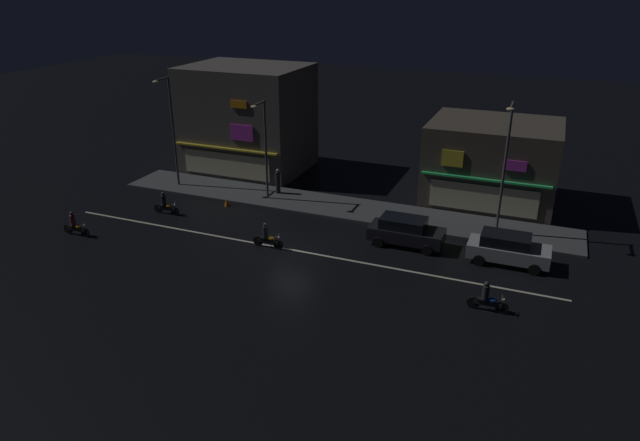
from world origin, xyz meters
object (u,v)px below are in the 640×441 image
object	(u,v)px
streetlamp_west	(171,124)
traffic_cone	(227,202)
motorcycle_following	(75,226)
streetlamp_mid	(264,142)
motorcycle_lead	(487,299)
pedestrian_on_sidewalk	(278,182)
parked_car_trailing	(508,248)
motorcycle_opposite_lane	(165,205)
motorcycle_trailing_far	(267,237)
streetlamp_east	(505,160)
parked_car_near_kerb	(406,231)

from	to	relation	value
streetlamp_west	traffic_cone	xyz separation A→B (m)	(5.39, -1.92, -4.48)
streetlamp_west	motorcycle_following	distance (m)	10.43
streetlamp_mid	motorcycle_lead	xyz separation A→B (m)	(16.04, -8.85, -3.56)
pedestrian_on_sidewalk	parked_car_trailing	distance (m)	16.90
motorcycle_opposite_lane	motorcycle_trailing_far	xyz separation A→B (m)	(8.48, -1.99, 0.00)
streetlamp_mid	traffic_cone	distance (m)	4.80
motorcycle_opposite_lane	streetlamp_east	bearing A→B (deg)	14.69
streetlamp_mid	streetlamp_west	bearing A→B (deg)	179.51
streetlamp_east	parked_car_trailing	distance (m)	5.29
parked_car_near_kerb	traffic_cone	size ratio (longest dim) A/B	7.82
parked_car_near_kerb	motorcycle_following	xyz separation A→B (m)	(-18.72, -6.22, -0.24)
parked_car_trailing	parked_car_near_kerb	bearing A→B (deg)	-1.60
motorcycle_lead	parked_car_near_kerb	bearing A→B (deg)	-39.14
streetlamp_east	parked_car_trailing	world-z (taller)	streetlamp_east
streetlamp_east	motorcycle_opposite_lane	bearing A→B (deg)	-167.22
motorcycle_opposite_lane	streetlamp_mid	bearing A→B (deg)	44.71
streetlamp_mid	traffic_cone	size ratio (longest dim) A/B	12.44
parked_car_near_kerb	motorcycle_opposite_lane	size ratio (longest dim) A/B	2.26
motorcycle_opposite_lane	parked_car_trailing	bearing A→B (deg)	5.12
streetlamp_west	parked_car_trailing	world-z (taller)	streetlamp_west
streetlamp_west	streetlamp_east	world-z (taller)	streetlamp_east
motorcycle_trailing_far	motorcycle_lead	bearing A→B (deg)	172.54
parked_car_trailing	motorcycle_lead	size ratio (longest dim) A/B	2.26
streetlamp_west	motorcycle_following	bearing A→B (deg)	-93.28
motorcycle_opposite_lane	streetlamp_west	bearing A→B (deg)	119.26
streetlamp_east	parked_car_near_kerb	distance (m)	6.97
streetlamp_west	parked_car_trailing	bearing A→B (deg)	-8.34
pedestrian_on_sidewalk	traffic_cone	xyz separation A→B (m)	(-2.29, -3.27, -0.70)
pedestrian_on_sidewalk	motorcycle_trailing_far	bearing A→B (deg)	-17.27
streetlamp_east	pedestrian_on_sidewalk	world-z (taller)	streetlamp_east
streetlamp_west	motorcycle_opposite_lane	world-z (taller)	streetlamp_west
streetlamp_east	motorcycle_lead	size ratio (longest dim) A/B	4.18
motorcycle_opposite_lane	motorcycle_trailing_far	world-z (taller)	same
streetlamp_west	parked_car_near_kerb	xyz separation A→B (m)	(18.17, -3.34, -3.89)
streetlamp_east	parked_car_trailing	size ratio (longest dim) A/B	1.85
parked_car_near_kerb	traffic_cone	world-z (taller)	parked_car_near_kerb
streetlamp_mid	motorcycle_lead	world-z (taller)	streetlamp_mid
streetlamp_west	pedestrian_on_sidewalk	size ratio (longest dim) A/B	4.42
motorcycle_opposite_lane	motorcycle_trailing_far	bearing A→B (deg)	-11.31
streetlamp_east	pedestrian_on_sidewalk	xyz separation A→B (m)	(-15.25, 1.40, -3.79)
motorcycle_following	motorcycle_trailing_far	bearing A→B (deg)	-166.34
streetlamp_mid	motorcycle_trailing_far	size ratio (longest dim) A/B	3.60
motorcycle_following	streetlamp_mid	bearing A→B (deg)	-130.46
streetlamp_mid	motorcycle_lead	bearing A→B (deg)	-28.90
motorcycle_following	traffic_cone	size ratio (longest dim) A/B	3.45
parked_car_near_kerb	motorcycle_trailing_far	distance (m)	8.00
streetlamp_mid	motorcycle_following	size ratio (longest dim) A/B	3.60
motorcycle_lead	motorcycle_trailing_far	world-z (taller)	same
parked_car_near_kerb	motorcycle_following	size ratio (longest dim) A/B	2.26
pedestrian_on_sidewalk	parked_car_trailing	xyz separation A→B (m)	(16.19, -4.85, -0.11)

